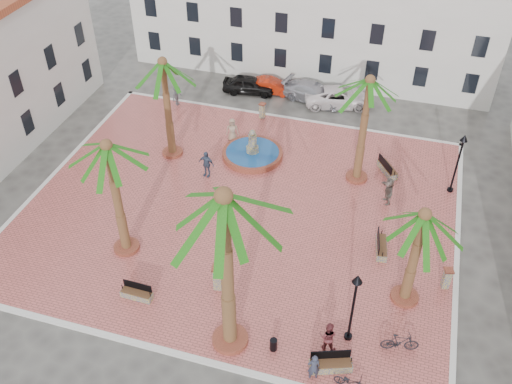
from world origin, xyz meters
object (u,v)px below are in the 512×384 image
at_px(palm_ne, 369,92).
at_px(pedestrian_fountain_a, 232,130).
at_px(car_red, 271,86).
at_px(car_silver, 314,93).
at_px(lamppost_e, 460,154).
at_px(bollard_e, 447,278).
at_px(bicycle_a, 351,382).
at_px(palm_e, 422,226).
at_px(bollard_n, 262,110).
at_px(lamppost_s, 355,297).
at_px(cyclist_a, 314,367).
at_px(palm_nw, 164,73).
at_px(bollard_se, 218,277).
at_px(litter_bin, 273,345).
at_px(bicycle_b, 400,342).
at_px(bench_se, 331,365).
at_px(cyclist_b, 328,336).
at_px(pedestrian_east, 389,191).
at_px(car_black, 249,85).
at_px(car_white, 339,97).
at_px(bench_e, 381,247).
at_px(palm_sw, 109,158).
at_px(palm_s, 224,215).
at_px(bench_ne, 387,169).
at_px(fountain, 252,153).
at_px(pedestrian_fountain_b, 206,164).
at_px(bench_s, 137,294).

height_order(palm_ne, pedestrian_fountain_a, palm_ne).
distance_m(car_red, car_silver, 3.63).
height_order(lamppost_e, bollard_e, lamppost_e).
bearing_deg(bicycle_a, palm_e, -13.19).
distance_m(bollard_n, bollard_e, 19.43).
xyz_separation_m(lamppost_s, cyclist_a, (-1.19, -2.65, -2.22)).
bearing_deg(palm_ne, lamppost_s, -82.86).
distance_m(palm_nw, bollard_se, 13.95).
relative_size(litter_bin, bicycle_b, 0.38).
bearing_deg(pedestrian_fountain_a, bench_se, -77.90).
relative_size(palm_nw, bicycle_b, 3.98).
bearing_deg(cyclist_b, pedestrian_east, -97.31).
relative_size(cyclist_a, bicycle_a, 1.04).
height_order(car_black, car_silver, car_silver).
bearing_deg(car_silver, car_white, -79.46).
distance_m(bollard_e, pedestrian_east, 7.21).
bearing_deg(lamppost_s, bench_se, -104.32).
height_order(lamppost_e, litter_bin, lamppost_e).
height_order(bollard_se, bollard_e, bollard_se).
bearing_deg(bench_e, bicycle_b, -174.00).
xyz_separation_m(palm_e, car_silver, (-8.90, 18.69, -4.51)).
xyz_separation_m(bicycle_b, car_red, (-12.55, 22.26, -0.09)).
bearing_deg(palm_ne, bollard_e, -53.40).
bearing_deg(palm_sw, palm_s, -29.14).
relative_size(bicycle_a, car_red, 0.42).
bearing_deg(bench_se, cyclist_a, -155.28).
bearing_deg(car_black, palm_nw, 158.12).
xyz_separation_m(bench_ne, bollard_n, (-9.91, 4.22, 0.35)).
height_order(palm_sw, pedestrian_east, palm_sw).
xyz_separation_m(lamppost_e, bollard_e, (0.00, -8.46, -2.23)).
xyz_separation_m(fountain, palm_sw, (-4.26, -10.66, 6.06)).
distance_m(palm_nw, car_silver, 14.02).
xyz_separation_m(fountain, car_red, (-1.23, 9.15, 0.17)).
relative_size(palm_sw, lamppost_s, 1.67).
distance_m(cyclist_a, pedestrian_fountain_b, 16.26).
bearing_deg(bollard_e, pedestrian_fountain_b, 160.58).
bearing_deg(lamppost_e, pedestrian_fountain_a, 174.91).
relative_size(cyclist_a, pedestrian_east, 0.89).
distance_m(bollard_se, car_white, 20.92).
distance_m(pedestrian_fountain_b, car_black, 11.63).
bearing_deg(cyclist_a, bollard_se, -55.93).
height_order(lamppost_s, litter_bin, lamppost_s).
bearing_deg(bollard_se, bicycle_a, -26.55).
distance_m(bench_e, litter_bin, 9.13).
distance_m(pedestrian_east, car_silver, 13.23).
bearing_deg(bench_ne, car_black, 23.05).
bearing_deg(bench_s, pedestrian_fountain_a, 90.63).
xyz_separation_m(palm_ne, bollard_se, (-5.55, -11.56, -5.63)).
relative_size(palm_s, car_white, 1.79).
bearing_deg(bollard_e, fountain, 147.64).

